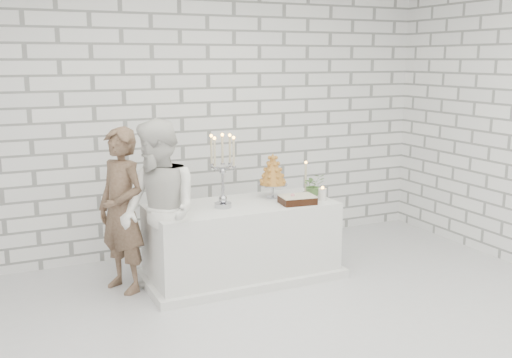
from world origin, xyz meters
name	(u,v)px	position (x,y,z in m)	size (l,w,h in m)	color
ground	(289,344)	(0.00, 0.00, 0.00)	(6.00, 5.00, 0.01)	silver
wall_back	(182,118)	(0.00, 2.50, 1.50)	(6.00, 0.01, 3.00)	white
cake_table	(242,241)	(0.24, 1.44, 0.38)	(1.80, 0.80, 0.75)	white
groom	(122,210)	(-0.88, 1.62, 0.76)	(0.56, 0.37, 1.53)	brown
bride	(159,213)	(-0.64, 1.22, 0.81)	(0.79, 0.62, 1.63)	white
candelabra	(223,171)	(0.02, 1.38, 1.10)	(0.29, 0.29, 0.70)	#A7A7B2
croquembouche	(273,176)	(0.62, 1.54, 0.98)	(0.29, 0.29, 0.46)	#9F5F1C
chocolate_cake	(297,200)	(0.73, 1.22, 0.79)	(0.33, 0.23, 0.08)	black
pillar_candle	(322,194)	(1.02, 1.23, 0.81)	(0.08, 0.08, 0.12)	white
extra_taper	(306,179)	(1.02, 1.56, 0.91)	(0.06, 0.06, 0.32)	#C1B494
flowers	(313,185)	(1.02, 1.40, 0.87)	(0.22, 0.19, 0.24)	#457E35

